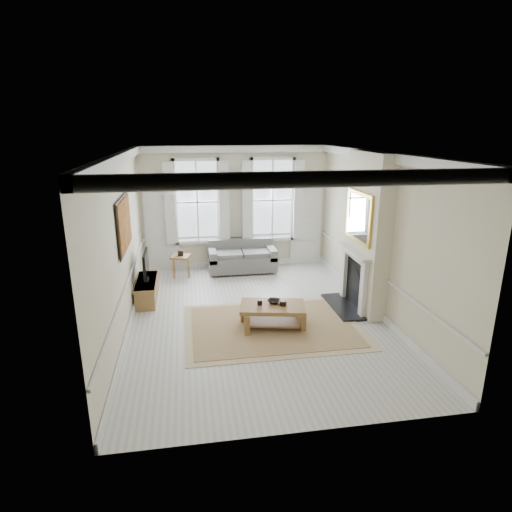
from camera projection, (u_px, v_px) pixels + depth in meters
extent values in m
plane|color=#B7B5AD|center=(256.00, 318.00, 9.03)|extent=(7.20, 7.20, 0.00)
plane|color=white|center=(256.00, 153.00, 8.05)|extent=(7.20, 7.20, 0.00)
plane|color=beige|center=(235.00, 208.00, 11.94)|extent=(5.20, 0.00, 5.20)
plane|color=beige|center=(122.00, 245.00, 8.14)|extent=(0.00, 7.20, 7.20)
plane|color=beige|center=(378.00, 235.00, 8.95)|extent=(0.00, 7.20, 7.20)
cube|color=silver|center=(162.00, 230.00, 11.75)|extent=(0.90, 0.08, 2.30)
cube|color=silver|center=(306.00, 225.00, 12.38)|extent=(0.90, 0.08, 2.30)
cube|color=#B3741E|center=(124.00, 224.00, 8.33)|extent=(0.05, 1.66, 1.06)
cube|color=beige|center=(367.00, 233.00, 9.11)|extent=(0.35, 1.70, 3.38)
cube|color=black|center=(343.00, 307.00, 9.53)|extent=(0.55, 1.50, 0.05)
cube|color=silver|center=(363.00, 292.00, 8.88)|extent=(0.10, 0.18, 1.15)
cube|color=silver|center=(344.00, 275.00, 9.92)|extent=(0.10, 0.18, 1.15)
cube|color=silver|center=(353.00, 251.00, 9.18)|extent=(0.20, 1.45, 0.06)
cube|color=black|center=(355.00, 284.00, 9.41)|extent=(0.02, 0.92, 1.00)
cube|color=gold|center=(358.00, 217.00, 8.97)|extent=(0.06, 1.26, 1.06)
cube|color=slate|center=(242.00, 262.00, 11.85)|extent=(1.83, 0.89, 0.42)
cube|color=slate|center=(240.00, 246.00, 12.07)|extent=(1.83, 0.20, 0.44)
cube|color=slate|center=(213.00, 255.00, 11.66)|extent=(0.20, 0.89, 0.30)
cube|color=slate|center=(271.00, 252.00, 11.91)|extent=(0.20, 0.89, 0.30)
cylinder|color=brown|center=(215.00, 275.00, 11.49)|extent=(0.06, 0.06, 0.08)
cylinder|color=brown|center=(268.00, 265.00, 12.35)|extent=(0.06, 0.06, 0.08)
cube|color=brown|center=(181.00, 257.00, 11.43)|extent=(0.58, 0.58, 0.06)
cube|color=brown|center=(174.00, 269.00, 11.31)|extent=(0.05, 0.05, 0.51)
cube|color=brown|center=(188.00, 268.00, 11.37)|extent=(0.05, 0.05, 0.51)
cube|color=brown|center=(174.00, 265.00, 11.66)|extent=(0.05, 0.05, 0.51)
cube|color=brown|center=(188.00, 264.00, 11.72)|extent=(0.05, 0.05, 0.51)
cube|color=#A78356|center=(272.00, 326.00, 8.61)|extent=(3.50, 2.60, 0.02)
cube|color=brown|center=(273.00, 307.00, 8.49)|extent=(1.39, 0.98, 0.08)
cube|color=brown|center=(248.00, 326.00, 8.22)|extent=(0.10, 0.10, 0.40)
cube|color=brown|center=(302.00, 322.00, 8.38)|extent=(0.10, 0.10, 0.40)
cube|color=brown|center=(244.00, 314.00, 8.73)|extent=(0.10, 0.10, 0.40)
cube|color=brown|center=(295.00, 311.00, 8.90)|extent=(0.10, 0.10, 0.40)
cylinder|color=black|center=(260.00, 302.00, 8.47)|extent=(0.10, 0.10, 0.10)
cylinder|color=black|center=(283.00, 303.00, 8.45)|extent=(0.14, 0.14, 0.10)
imported|color=black|center=(274.00, 301.00, 8.57)|extent=(0.35, 0.35, 0.06)
cube|color=brown|center=(147.00, 290.00, 9.89)|extent=(0.44, 1.35, 0.48)
cube|color=black|center=(147.00, 280.00, 9.82)|extent=(0.08, 0.30, 0.03)
cube|color=black|center=(146.00, 263.00, 9.71)|extent=(0.05, 0.90, 0.55)
cube|color=black|center=(147.00, 263.00, 9.71)|extent=(0.01, 0.83, 0.49)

